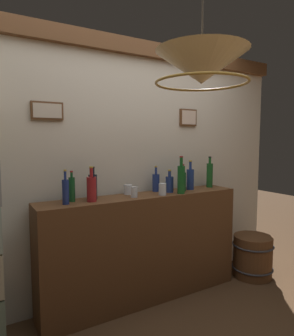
# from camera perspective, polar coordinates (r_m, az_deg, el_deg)

# --- Properties ---
(panelled_rear_partition) EXTENTS (3.60, 0.15, 2.41)m
(panelled_rear_partition) POSITION_cam_1_polar(r_m,az_deg,el_deg) (2.91, -2.95, 1.43)
(panelled_rear_partition) COLOR beige
(panelled_rear_partition) RESTS_ON ground
(bar_shelf_unit) EXTENTS (1.93, 0.33, 0.98)m
(bar_shelf_unit) POSITION_cam_1_polar(r_m,az_deg,el_deg) (2.87, -0.53, -14.82)
(bar_shelf_unit) COLOR brown
(bar_shelf_unit) RESTS_ON ground
(liquor_bottle_whiskey) EXTENTS (0.07, 0.07, 0.35)m
(liquor_bottle_whiskey) POSITION_cam_1_polar(r_m,az_deg,el_deg) (2.81, 6.48, -2.02)
(liquor_bottle_whiskey) COLOR #175620
(liquor_bottle_whiskey) RESTS_ON bar_shelf_unit
(liquor_bottle_rye) EXTENTS (0.05, 0.05, 0.25)m
(liquor_bottle_rye) POSITION_cam_1_polar(r_m,az_deg,el_deg) (2.50, -14.05, -3.85)
(liquor_bottle_rye) COLOR #174E24
(liquor_bottle_rye) RESTS_ON bar_shelf_unit
(liquor_bottle_mezcal) EXTENTS (0.05, 0.05, 0.27)m
(liquor_bottle_mezcal) POSITION_cam_1_polar(r_m,az_deg,el_deg) (2.41, -15.18, -4.25)
(liquor_bottle_mezcal) COLOR navy
(liquor_bottle_mezcal) RESTS_ON bar_shelf_unit
(liquor_bottle_bourbon) EXTENTS (0.08, 0.08, 0.29)m
(liquor_bottle_bourbon) POSITION_cam_1_polar(r_m,az_deg,el_deg) (2.48, -10.46, -3.81)
(liquor_bottle_bourbon) COLOR maroon
(liquor_bottle_bourbon) RESTS_ON bar_shelf_unit
(liquor_bottle_vermouth) EXTENTS (0.06, 0.06, 0.26)m
(liquor_bottle_vermouth) POSITION_cam_1_polar(r_m,az_deg,el_deg) (2.95, 6.84, -2.48)
(liquor_bottle_vermouth) COLOR #184B26
(liquor_bottle_vermouth) RESTS_ON bar_shelf_unit
(liquor_bottle_tequila) EXTENTS (0.07, 0.07, 0.27)m
(liquor_bottle_tequila) POSITION_cam_1_polar(r_m,az_deg,el_deg) (2.57, -10.25, -3.36)
(liquor_bottle_tequila) COLOR black
(liquor_bottle_tequila) RESTS_ON bar_shelf_unit
(liquor_bottle_rum) EXTENTS (0.08, 0.08, 0.22)m
(liquor_bottle_rum) POSITION_cam_1_polar(r_m,az_deg,el_deg) (2.86, 4.29, -3.01)
(liquor_bottle_rum) COLOR navy
(liquor_bottle_rum) RESTS_ON bar_shelf_unit
(liquor_bottle_port) EXTENTS (0.07, 0.07, 0.29)m
(liquor_bottle_port) POSITION_cam_1_polar(r_m,az_deg,el_deg) (3.05, 8.19, -2.00)
(liquor_bottle_port) COLOR navy
(liquor_bottle_port) RESTS_ON bar_shelf_unit
(liquor_bottle_brandy) EXTENTS (0.07, 0.07, 0.32)m
(liquor_bottle_brandy) POSITION_cam_1_polar(r_m,az_deg,el_deg) (3.24, 11.78, -1.23)
(liquor_bottle_brandy) COLOR #1B5220
(liquor_bottle_brandy) RESTS_ON bar_shelf_unit
(liquor_bottle_amaro) EXTENTS (0.07, 0.07, 0.25)m
(liquor_bottle_amaro) POSITION_cam_1_polar(r_m,az_deg,el_deg) (2.91, 1.70, -2.70)
(liquor_bottle_amaro) COLOR navy
(liquor_bottle_amaro) RESTS_ON bar_shelf_unit
(glass_tumbler_rocks) EXTENTS (0.07, 0.07, 0.11)m
(glass_tumbler_rocks) POSITION_cam_1_polar(r_m,az_deg,el_deg) (2.73, 2.95, -4.04)
(glass_tumbler_rocks) COLOR silver
(glass_tumbler_rocks) RESTS_ON bar_shelf_unit
(glass_tumbler_highball) EXTENTS (0.08, 0.08, 0.09)m
(glass_tumbler_highball) POSITION_cam_1_polar(r_m,az_deg,el_deg) (2.77, -3.63, -4.09)
(glass_tumbler_highball) COLOR silver
(glass_tumbler_highball) RESTS_ON bar_shelf_unit
(glass_tumbler_shot) EXTENTS (0.06, 0.06, 0.09)m
(glass_tumbler_shot) POSITION_cam_1_polar(r_m,az_deg,el_deg) (2.62, -2.46, -4.57)
(glass_tumbler_shot) COLOR silver
(glass_tumbler_shot) RESTS_ON bar_shelf_unit
(pendant_lamp) EXTENTS (0.57, 0.57, 0.58)m
(pendant_lamp) POSITION_cam_1_polar(r_m,az_deg,el_deg) (1.96, 10.31, 18.09)
(pendant_lamp) COLOR beige
(wooden_barrel) EXTENTS (0.44, 0.44, 0.45)m
(wooden_barrel) POSITION_cam_1_polar(r_m,az_deg,el_deg) (3.58, 19.37, -15.48)
(wooden_barrel) COLOR brown
(wooden_barrel) RESTS_ON ground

